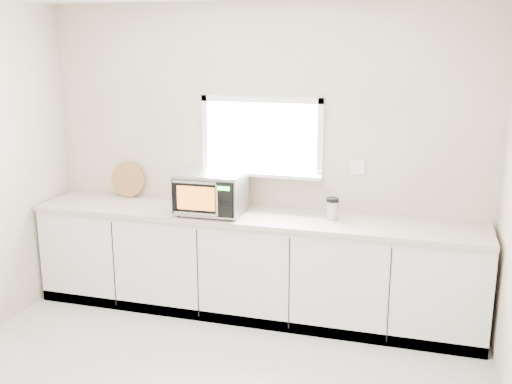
% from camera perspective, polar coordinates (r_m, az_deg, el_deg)
% --- Properties ---
extents(back_wall, '(4.00, 0.17, 2.70)m').
position_cam_1_polar(back_wall, '(5.33, 0.59, 3.34)').
color(back_wall, beige).
rests_on(back_wall, ground).
extents(cabinets, '(3.92, 0.60, 0.88)m').
position_cam_1_polar(cabinets, '(5.31, -0.32, -7.08)').
color(cabinets, silver).
rests_on(cabinets, ground).
extents(countertop, '(3.92, 0.64, 0.04)m').
position_cam_1_polar(countertop, '(5.15, -0.36, -2.34)').
color(countertop, '#BCAA9B').
rests_on(countertop, cabinets).
extents(microwave, '(0.57, 0.47, 0.36)m').
position_cam_1_polar(microwave, '(5.14, -4.32, -0.01)').
color(microwave, black).
rests_on(microwave, countertop).
extents(knife_block, '(0.13, 0.24, 0.33)m').
position_cam_1_polar(knife_block, '(5.29, -4.48, -0.13)').
color(knife_block, '#4E361B').
rests_on(knife_block, countertop).
extents(cutting_board, '(0.34, 0.08, 0.34)m').
position_cam_1_polar(cutting_board, '(5.82, -12.08, 1.18)').
color(cutting_board, '#AC7F42').
rests_on(cutting_board, countertop).
extents(coffee_grinder, '(0.13, 0.13, 0.19)m').
position_cam_1_polar(coffee_grinder, '(5.02, 7.28, -1.56)').
color(coffee_grinder, '#AAADB1').
rests_on(coffee_grinder, countertop).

